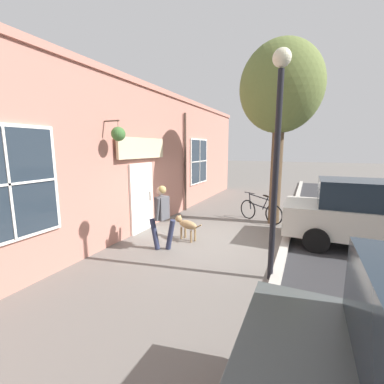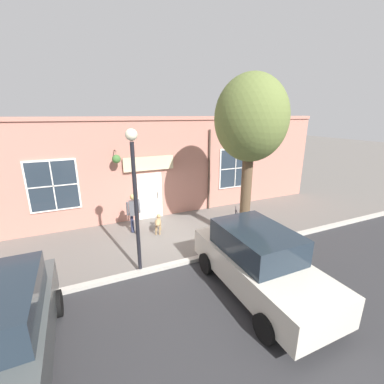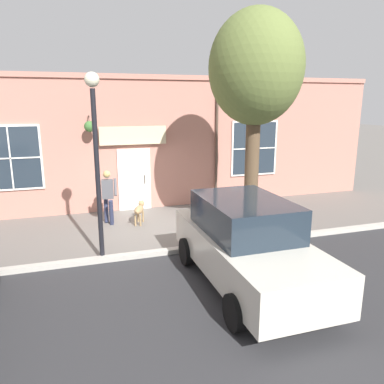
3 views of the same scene
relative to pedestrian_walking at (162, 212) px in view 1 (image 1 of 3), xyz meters
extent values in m
plane|color=#66605B|center=(0.83, 1.21, -0.98)|extent=(90.00, 90.00, 0.00)
cube|color=#B2ADA3|center=(2.83, 1.21, -0.92)|extent=(0.20, 28.00, 0.12)
cube|color=#B27566|center=(-1.52, 1.21, 1.19)|extent=(0.30, 18.00, 4.34)
cube|color=#B27566|center=(-1.52, 1.21, 3.44)|extent=(0.42, 18.00, 0.16)
cube|color=white|center=(-1.35, 1.02, 0.07)|extent=(0.10, 1.10, 2.10)
cube|color=#232D38|center=(-1.32, 1.02, 0.02)|extent=(0.03, 0.90, 1.90)
cylinder|color=#47382D|center=(-1.26, 1.37, 0.07)|extent=(0.03, 0.03, 0.30)
cube|color=beige|center=(-1.25, 1.02, 1.57)|extent=(0.08, 2.20, 0.60)
cylinder|color=#47382D|center=(-1.29, 3.99, 0.97)|extent=(0.09, 0.09, 3.91)
cylinder|color=#47382D|center=(-1.13, -0.36, 2.21)|extent=(0.44, 0.04, 0.04)
cylinder|color=#47382D|center=(-0.95, -0.36, 2.03)|extent=(0.01, 0.01, 0.34)
cone|color=#2D2823|center=(-0.95, -0.36, 1.81)|extent=(0.32, 0.32, 0.18)
sphere|color=#3D6B33|center=(-0.95, -0.36, 1.90)|extent=(0.34, 0.34, 0.34)
cube|color=white|center=(-1.35, -2.74, 0.97)|extent=(0.08, 1.82, 2.02)
cube|color=#232D38|center=(-1.32, -2.74, 0.97)|extent=(0.03, 1.70, 1.90)
cube|color=white|center=(-1.30, -2.74, 0.97)|extent=(0.04, 0.04, 1.90)
cube|color=white|center=(-1.30, -2.74, 0.97)|extent=(0.04, 1.70, 0.04)
cube|color=white|center=(-1.35, 5.51, 0.97)|extent=(0.08, 1.82, 2.02)
cube|color=#232D38|center=(-1.32, 5.51, 0.97)|extent=(0.03, 1.70, 1.90)
cube|color=white|center=(-1.30, 5.51, 0.97)|extent=(0.04, 0.04, 1.90)
cube|color=white|center=(-1.30, 5.51, 0.97)|extent=(0.04, 1.70, 0.04)
cylinder|color=#282D47|center=(-0.19, -0.06, -0.59)|extent=(0.31, 0.16, 0.80)
cylinder|color=#282D47|center=(0.20, 0.06, -0.59)|extent=(0.31, 0.16, 0.80)
cube|color=#4C4C51|center=(0.00, 0.00, 0.10)|extent=(0.26, 0.36, 0.58)
sphere|color=beige|center=(-0.02, 0.00, 0.54)|extent=(0.22, 0.22, 0.22)
sphere|color=tan|center=(0.01, 0.00, 0.56)|extent=(0.21, 0.21, 0.21)
cylinder|color=#4C4C51|center=(0.02, -0.23, 0.11)|extent=(0.17, 0.10, 0.57)
cylinder|color=#4C4C51|center=(-0.07, 0.24, 0.13)|extent=(0.34, 0.12, 0.52)
ellipsoid|color=#997A51|center=(0.31, 0.87, -0.54)|extent=(0.72, 0.48, 0.23)
cylinder|color=#997A51|center=(0.09, 0.88, -0.81)|extent=(0.06, 0.06, 0.34)
cylinder|color=#997A51|center=(0.15, 1.02, -0.81)|extent=(0.06, 0.06, 0.34)
cylinder|color=#997A51|center=(0.46, 0.73, -0.81)|extent=(0.06, 0.06, 0.34)
cylinder|color=#997A51|center=(0.52, 0.87, -0.81)|extent=(0.06, 0.06, 0.34)
sphere|color=#997A51|center=(-0.06, 1.02, -0.45)|extent=(0.19, 0.19, 0.19)
cone|color=#997A51|center=(-0.16, 1.06, -0.47)|extent=(0.13, 0.12, 0.09)
cone|color=#997A51|center=(-0.07, 0.97, -0.36)|extent=(0.06, 0.06, 0.07)
cone|color=#997A51|center=(-0.03, 1.06, -0.36)|extent=(0.06, 0.06, 0.07)
cylinder|color=#997A51|center=(0.69, 0.72, -0.49)|extent=(0.21, 0.11, 0.14)
cylinder|color=brown|center=(2.27, 3.61, 0.79)|extent=(0.37, 0.37, 3.55)
ellipsoid|color=olive|center=(2.27, 3.61, 3.47)|extent=(2.60, 2.34, 2.86)
sphere|color=olive|center=(2.20, 4.09, 3.02)|extent=(1.33, 1.33, 1.33)
torus|color=black|center=(1.33, 3.85, -0.65)|extent=(0.63, 0.39, 0.70)
torus|color=black|center=(2.29, 3.46, -0.65)|extent=(0.63, 0.39, 0.70)
cylinder|color=black|center=(1.81, 3.65, -0.45)|extent=(0.93, 0.41, 0.18)
cylinder|color=black|center=(1.98, 3.58, -0.31)|extent=(0.22, 0.12, 0.48)
cylinder|color=black|center=(1.76, 3.67, -0.13)|extent=(0.78, 0.34, 0.15)
cylinder|color=black|center=(1.40, 3.82, -0.33)|extent=(0.12, 0.08, 0.58)
cylinder|color=black|center=(1.37, 3.83, -0.03)|extent=(0.41, 0.26, 0.03)
ellipsoid|color=black|center=(1.98, 3.58, -0.05)|extent=(0.27, 0.18, 0.09)
cylinder|color=black|center=(3.64, -2.58, -0.67)|extent=(0.62, 0.18, 0.62)
cube|color=beige|center=(4.87, 2.27, -0.29)|extent=(4.31, 1.78, 0.76)
cube|color=#1E2833|center=(4.66, 2.27, 0.43)|extent=(2.24, 1.56, 0.68)
cylinder|color=black|center=(3.54, 3.15, -0.67)|extent=(0.62, 0.18, 0.62)
cylinder|color=black|center=(3.54, 1.39, -0.67)|extent=(0.62, 0.18, 0.62)
cylinder|color=black|center=(2.71, -0.42, 0.97)|extent=(0.11, 0.11, 3.90)
sphere|color=beige|center=(2.71, -0.42, 3.10)|extent=(0.32, 0.32, 0.32)
camera|label=1|loc=(3.26, -5.34, 1.57)|focal=24.00mm
camera|label=2|loc=(9.50, -1.73, 3.60)|focal=24.00mm
camera|label=3|loc=(11.16, -0.90, 2.63)|focal=35.00mm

